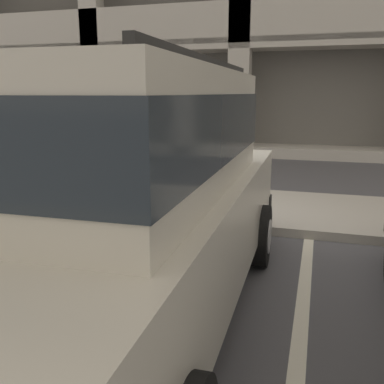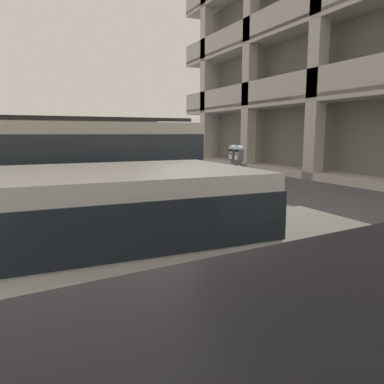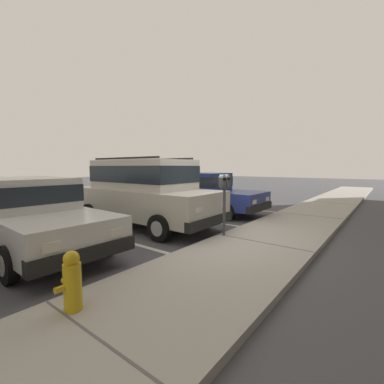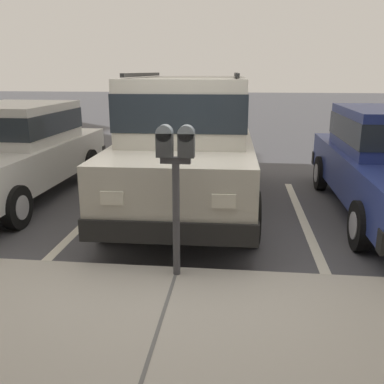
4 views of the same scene
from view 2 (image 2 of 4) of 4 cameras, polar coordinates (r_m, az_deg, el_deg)
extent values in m
cube|color=#4C4C51|center=(7.16, 4.15, -6.18)|extent=(80.00, 80.00, 0.10)
cube|color=#ADA89E|center=(7.84, 12.49, -4.20)|extent=(40.00, 2.20, 0.12)
cube|color=#606060|center=(14.87, -6.72, 2.37)|extent=(0.03, 2.16, 0.00)
cube|color=#606060|center=(11.19, -0.13, 0.26)|extent=(0.03, 2.16, 0.00)
cube|color=#606060|center=(7.82, 12.50, -3.76)|extent=(0.03, 2.16, 0.00)
cube|color=silver|center=(10.95, -14.41, -0.84)|extent=(0.12, 4.80, 0.01)
cube|color=silver|center=(8.01, -10.15, -4.26)|extent=(0.12, 4.80, 0.01)
cube|color=silver|center=(5.23, -1.01, -11.34)|extent=(0.12, 4.80, 0.01)
cube|color=beige|center=(6.05, -13.96, -1.66)|extent=(1.93, 4.74, 0.80)
cube|color=beige|center=(5.94, -14.73, 6.10)|extent=(1.68, 2.95, 0.84)
cube|color=#232B33|center=(5.94, -14.74, 6.30)|extent=(1.70, 2.97, 0.46)
cube|color=black|center=(6.96, 5.01, -2.39)|extent=(1.88, 0.20, 0.24)
cube|color=silver|center=(6.46, 8.08, -0.10)|extent=(0.24, 0.03, 0.14)
cube|color=silver|center=(7.41, 3.08, 1.15)|extent=(0.24, 0.03, 0.14)
cylinder|color=black|center=(5.81, 2.46, -5.87)|extent=(0.21, 0.66, 0.66)
cylinder|color=#B2B2B7|center=(5.81, 2.46, -5.87)|extent=(0.23, 0.37, 0.36)
cylinder|color=black|center=(7.40, -4.33, -2.65)|extent=(0.21, 0.66, 0.66)
cylinder|color=#B2B2B7|center=(7.40, -4.33, -2.65)|extent=(0.23, 0.37, 0.36)
cube|color=black|center=(5.27, -13.36, 10.83)|extent=(0.10, 2.62, 0.05)
cube|color=black|center=(6.62, -16.15, 10.29)|extent=(0.10, 2.62, 0.05)
cube|color=navy|center=(9.06, -16.90, 0.86)|extent=(1.73, 4.41, 0.60)
cube|color=navy|center=(8.97, -18.98, 4.67)|extent=(1.51, 1.99, 0.64)
cube|color=#232B33|center=(8.96, -18.99, 4.77)|extent=(1.53, 2.02, 0.35)
cube|color=black|center=(9.62, -4.03, 0.60)|extent=(1.74, 0.17, 0.24)
cube|color=silver|center=(9.12, -2.57, 1.68)|extent=(0.24, 0.03, 0.14)
cube|color=silver|center=(10.10, -4.85, 2.36)|extent=(0.24, 0.03, 0.14)
cylinder|color=black|center=(8.61, -6.98, -1.25)|extent=(0.16, 0.60, 0.60)
cylinder|color=#B2B2B7|center=(8.61, -6.98, -1.25)|extent=(0.18, 0.33, 0.33)
cylinder|color=black|center=(10.18, -9.89, 0.27)|extent=(0.16, 0.60, 0.60)
cylinder|color=#B2B2B7|center=(10.18, -9.89, 0.27)|extent=(0.18, 0.33, 0.33)
cylinder|color=black|center=(8.21, -25.42, -2.56)|extent=(0.16, 0.60, 0.60)
cylinder|color=#B2B2B7|center=(8.21, -25.42, -2.56)|extent=(0.18, 0.33, 0.33)
cylinder|color=black|center=(9.85, -25.39, -0.76)|extent=(0.16, 0.60, 0.60)
cylinder|color=#B2B2B7|center=(9.85, -25.39, -0.76)|extent=(0.18, 0.33, 0.33)
cube|color=silver|center=(3.27, -5.01, -12.95)|extent=(1.80, 4.44, 0.60)
cube|color=silver|center=(3.01, -10.59, -2.65)|extent=(1.54, 2.01, 0.64)
cube|color=#232B33|center=(3.01, -10.59, -2.35)|extent=(1.57, 2.04, 0.35)
cube|color=black|center=(4.48, 22.60, -9.94)|extent=(1.74, 0.20, 0.24)
cube|color=silver|center=(4.80, 18.61, -5.47)|extent=(0.24, 0.04, 0.14)
cylinder|color=black|center=(3.45, 23.43, -17.88)|extent=(0.17, 0.60, 0.60)
cylinder|color=#B2B2B7|center=(3.45, 23.43, -17.88)|extent=(0.19, 0.33, 0.33)
cylinder|color=black|center=(4.64, 7.91, -10.23)|extent=(0.17, 0.60, 0.60)
cylinder|color=#B2B2B7|center=(4.64, 7.91, -10.23)|extent=(0.19, 0.33, 0.33)
cylinder|color=#47474C|center=(7.19, 6.61, -0.20)|extent=(0.07, 0.07, 1.12)
cube|color=#47474C|center=(7.12, 6.70, 4.49)|extent=(0.28, 0.06, 0.06)
cube|color=#424447|center=(7.19, 6.30, 5.66)|extent=(0.15, 0.11, 0.22)
cylinder|color=#8C99A3|center=(7.19, 6.31, 6.54)|extent=(0.15, 0.11, 0.15)
cube|color=#B7B293|center=(7.16, 5.89, 5.35)|extent=(0.08, 0.01, 0.08)
cube|color=#424447|center=(7.02, 7.15, 5.57)|extent=(0.15, 0.11, 0.22)
cylinder|color=#8C99A3|center=(7.02, 7.17, 6.46)|extent=(0.15, 0.11, 0.15)
cube|color=#B7B293|center=(6.99, 6.74, 5.25)|extent=(0.08, 0.01, 0.08)
cube|color=#B7B2A8|center=(23.69, 2.21, 22.85)|extent=(0.60, 0.50, 15.00)
cube|color=#B7B2A8|center=(19.89, 8.97, 25.47)|extent=(0.60, 0.50, 15.00)
camera|label=1|loc=(4.74, -46.98, 6.06)|focal=40.00mm
camera|label=3|loc=(6.92, 58.86, 4.23)|focal=24.00mm
camera|label=4|loc=(10.05, 24.04, 9.59)|focal=40.00mm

